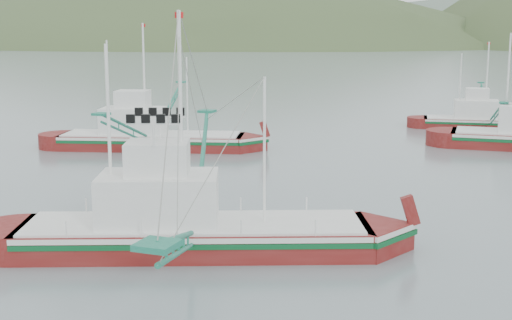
% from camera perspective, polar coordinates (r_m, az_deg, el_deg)
% --- Properties ---
extents(ground, '(1200.00, 1200.00, 0.00)m').
position_cam_1_polar(ground, '(32.38, -3.87, -7.39)').
color(ground, slate).
rests_on(ground, ground).
extents(main_boat, '(16.14, 27.25, 11.54)m').
position_cam_1_polar(main_boat, '(32.00, -5.22, -3.26)').
color(main_boat, '#64110F').
rests_on(main_boat, ground).
extents(bg_boat_left, '(15.76, 26.95, 11.17)m').
position_cam_1_polar(bg_boat_left, '(59.88, -8.49, 2.88)').
color(bg_boat_left, '#64110F').
rests_on(bg_boat_left, ground).
extents(bg_boat_far, '(13.04, 22.84, 9.30)m').
position_cam_1_polar(bg_boat_far, '(74.89, 18.04, 3.51)').
color(bg_boat_far, '#64110F').
rests_on(bg_boat_far, ground).
extents(headland_left, '(448.00, 308.00, 210.00)m').
position_cam_1_polar(headland_left, '(433.42, -5.36, 9.15)').
color(headland_left, '#3B4E28').
rests_on(headland_left, ground).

